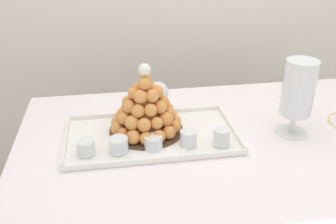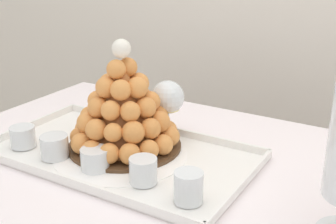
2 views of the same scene
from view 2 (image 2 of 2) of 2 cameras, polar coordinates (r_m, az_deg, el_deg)
serving_tray at (r=1.04m, az=-6.01°, el=-5.45°), size 0.60×0.34×0.02m
croquembouche at (r=1.03m, az=-5.64°, el=0.29°), size 0.27×0.27×0.26m
dessert_cup_left at (r=1.11m, az=-18.02°, el=-3.10°), size 0.06×0.06×0.05m
dessert_cup_mid_left at (r=1.04m, az=-14.27°, el=-4.39°), size 0.06×0.06×0.05m
dessert_cup_centre at (r=0.97m, az=-9.28°, el=-6.03°), size 0.06×0.06×0.05m
dessert_cup_mid_right at (r=0.91m, az=-3.18°, el=-7.57°), size 0.06×0.06×0.05m
dessert_cup_right at (r=0.84m, az=2.62°, el=-9.67°), size 0.06×0.06×0.06m
wine_glass at (r=1.08m, az=-0.04°, el=1.65°), size 0.08×0.08×0.15m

